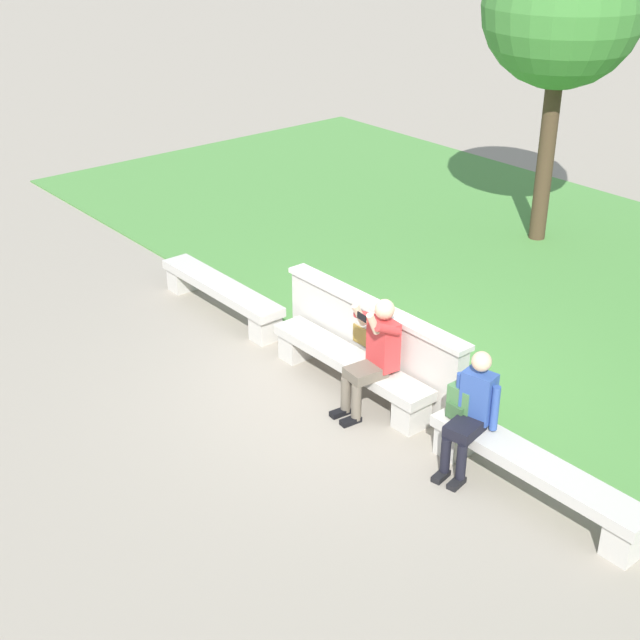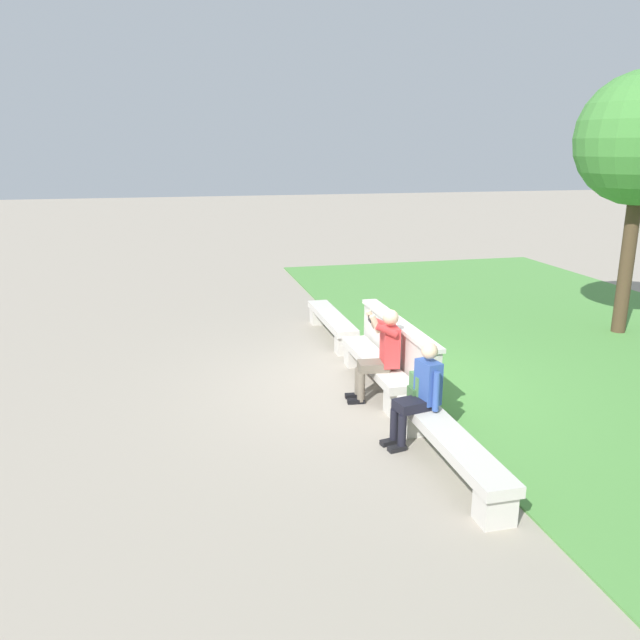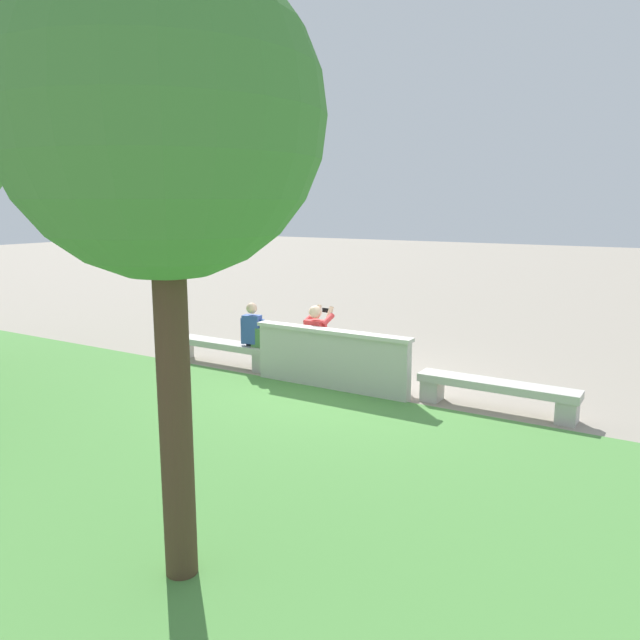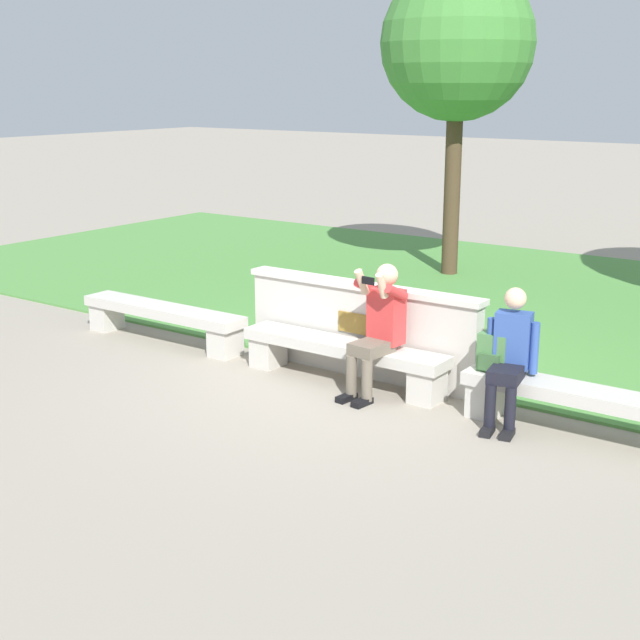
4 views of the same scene
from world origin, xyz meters
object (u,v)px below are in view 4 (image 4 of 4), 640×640
bench_mid (592,406)px  backpack (494,353)px  tree_left_background (458,45)px  bench_main (163,317)px  person_distant (510,353)px  bench_near (343,354)px  person_photographer (379,323)px

bench_mid → backpack: backpack is taller
bench_mid → tree_left_background: 7.69m
bench_main → bench_mid: bearing=0.0°
person_distant → backpack: size_ratio=2.94×
person_distant → bench_mid: bearing=4.9°
bench_main → bench_near: size_ratio=1.00×
bench_main → person_distant: 4.51m
bench_main → bench_near: same height
person_distant → backpack: (-0.18, 0.07, -0.05)m
bench_mid → tree_left_background: bearing=127.6°
bench_main → bench_near: bearing=0.0°
bench_mid → backpack: size_ratio=5.51×
bench_near → backpack: bearing=0.3°
bench_near → person_photographer: person_photographer is taller
bench_main → tree_left_background: size_ratio=0.49×
bench_main → person_photographer: person_photographer is taller
bench_main → person_photographer: size_ratio=1.79×
bench_main → tree_left_background: 6.50m
bench_main → tree_left_background: tree_left_background is taller
bench_mid → person_distant: 0.84m
bench_near → person_photographer: size_ratio=1.79×
bench_main → backpack: (4.31, 0.01, 0.32)m
bench_main → bench_near: 2.63m
bench_near → tree_left_background: bearing=106.3°
person_photographer → person_distant: size_ratio=1.05×
person_photographer → person_distant: bearing=0.5°
bench_main → person_distant: size_ratio=1.87×
bench_near → person_photographer: (0.48, -0.08, 0.43)m
bench_near → backpack: 1.72m
bench_near → backpack: size_ratio=5.51×
person_photographer → person_distant: 1.39m
tree_left_background → person_distant: bearing=-58.0°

